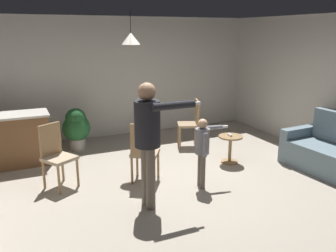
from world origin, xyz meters
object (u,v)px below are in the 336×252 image
object	(u,v)px
spare_remote_on_table	(230,135)
kitchen_counter	(14,140)
side_table_by_couch	(230,146)
dining_chair_by_counter	(56,153)
dining_chair_centre_back	(191,121)
person_child	(203,145)
potted_plant_corner	(76,127)
dining_chair_near_wall	(144,150)
person_adult	(148,132)

from	to	relation	value
spare_remote_on_table	kitchen_counter	bearing A→B (deg)	157.29
spare_remote_on_table	side_table_by_couch	bearing A→B (deg)	-25.77
dining_chair_by_counter	dining_chair_centre_back	xyz separation A→B (m)	(2.85, 0.91, 0.00)
side_table_by_couch	person_child	world-z (taller)	person_child
dining_chair_centre_back	potted_plant_corner	bearing A→B (deg)	91.41
dining_chair_centre_back	spare_remote_on_table	world-z (taller)	dining_chair_centre_back
side_table_by_couch	dining_chair_centre_back	bearing A→B (deg)	99.58
kitchen_counter	potted_plant_corner	xyz separation A→B (m)	(1.19, 0.44, -0.00)
kitchen_counter	dining_chair_by_counter	world-z (taller)	dining_chair_by_counter
dining_chair_by_counter	side_table_by_couch	bearing A→B (deg)	144.36
side_table_by_couch	dining_chair_by_counter	size ratio (longest dim) A/B	0.52
kitchen_counter	dining_chair_by_counter	bearing A→B (deg)	-65.31
dining_chair_centre_back	side_table_by_couch	bearing A→B (deg)	-149.39
spare_remote_on_table	potted_plant_corner	bearing A→B (deg)	141.15
kitchen_counter	potted_plant_corner	bearing A→B (deg)	20.19
dining_chair_centre_back	dining_chair_near_wall	bearing A→B (deg)	151.54
dining_chair_near_wall	dining_chair_centre_back	world-z (taller)	same
kitchen_counter	person_adult	world-z (taller)	person_adult
side_table_by_couch	potted_plant_corner	world-z (taller)	potted_plant_corner
side_table_by_couch	spare_remote_on_table	world-z (taller)	spare_remote_on_table
kitchen_counter	person_adult	bearing A→B (deg)	-56.02
dining_chair_by_counter	dining_chair_near_wall	size ratio (longest dim) A/B	1.00
side_table_by_couch	person_adult	xyz separation A→B (m)	(-1.97, -0.94, 0.75)
person_adult	dining_chair_by_counter	world-z (taller)	person_adult
potted_plant_corner	person_child	bearing A→B (deg)	-61.60
side_table_by_couch	dining_chair_centre_back	size ratio (longest dim) A/B	0.52
kitchen_counter	potted_plant_corner	size ratio (longest dim) A/B	1.46
person_child	dining_chair_by_counter	world-z (taller)	person_child
kitchen_counter	person_child	bearing A→B (deg)	-40.22
kitchen_counter	dining_chair_centre_back	bearing A→B (deg)	-5.99
person_adult	potted_plant_corner	xyz separation A→B (m)	(-0.47, 2.90, -0.60)
person_child	kitchen_counter	bearing A→B (deg)	-120.42
kitchen_counter	side_table_by_couch	distance (m)	3.94
person_adult	spare_remote_on_table	size ratio (longest dim) A/B	13.33
dining_chair_by_counter	person_child	bearing A→B (deg)	124.02
person_child	potted_plant_corner	distance (m)	3.04
kitchen_counter	person_child	world-z (taller)	person_child
side_table_by_couch	potted_plant_corner	bearing A→B (deg)	141.21
kitchen_counter	dining_chair_centre_back	distance (m)	3.45
person_child	dining_chair_by_counter	size ratio (longest dim) A/B	1.10
side_table_by_couch	person_child	distance (m)	1.27
side_table_by_couch	dining_chair_near_wall	xyz separation A→B (m)	(-1.75, -0.17, 0.22)
side_table_by_couch	dining_chair_near_wall	bearing A→B (deg)	-174.42
person_adult	dining_chair_centre_back	size ratio (longest dim) A/B	1.73
side_table_by_couch	dining_chair_centre_back	xyz separation A→B (m)	(-0.20, 1.16, 0.22)
person_child	dining_chair_near_wall	bearing A→B (deg)	-115.51
kitchen_counter	spare_remote_on_table	bearing A→B (deg)	-22.71
dining_chair_near_wall	person_child	bearing A→B (deg)	-2.56
dining_chair_near_wall	potted_plant_corner	distance (m)	2.24
kitchen_counter	side_table_by_couch	world-z (taller)	kitchen_counter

